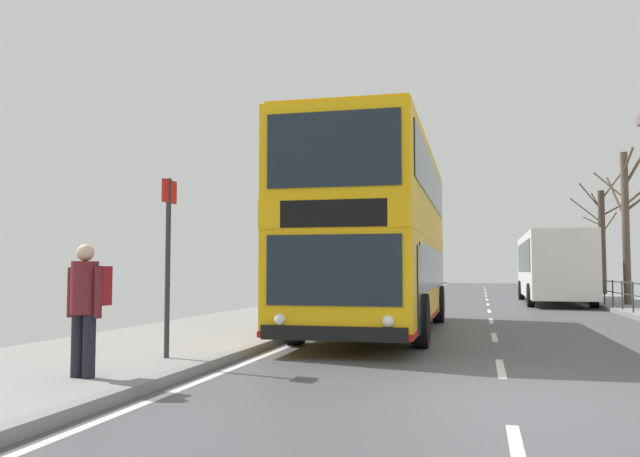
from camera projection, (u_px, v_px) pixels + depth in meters
ground at (443, 395)px, 7.63m from camera, size 15.80×140.00×0.20m
double_decker_bus_main at (378, 236)px, 15.93m from camera, size 2.86×10.57×4.43m
background_bus_far_lane at (552, 266)px, 29.84m from camera, size 2.71×10.86×3.08m
pedestrian_with_backpack at (87, 300)px, 8.35m from camera, size 0.55×0.56×1.68m
bus_stop_sign_near at (168, 247)px, 10.22m from camera, size 0.08×0.44×2.78m
bare_tree_far_00 at (627, 220)px, 26.04m from camera, size 2.41×2.88×6.34m
bare_tree_far_01 at (602, 239)px, 37.23m from camera, size 3.57×1.15×7.02m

